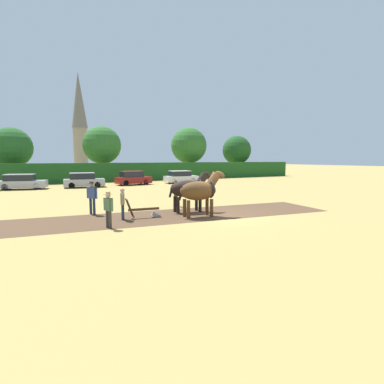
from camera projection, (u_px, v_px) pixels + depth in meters
name	position (u px, v px, depth m)	size (l,w,h in m)	color
ground_plane	(222.00, 216.00, 15.93)	(240.00, 240.00, 0.00)	#A88E4C
plowed_furrow_strip	(132.00, 219.00, 15.12)	(21.99, 3.99, 0.01)	brown
hedgerow	(108.00, 172.00, 39.44)	(62.24, 1.50, 2.49)	#1E511E
tree_left	(11.00, 148.00, 37.15)	(4.96, 4.96, 6.90)	brown
tree_center_left	(102.00, 145.00, 42.30)	(5.31, 5.31, 7.60)	#423323
tree_center	(189.00, 146.00, 48.46)	(5.77, 5.77, 8.05)	#423323
tree_center_right	(237.00, 150.00, 53.05)	(5.05, 5.05, 7.06)	#423323
church_spire	(80.00, 121.00, 65.44)	(3.34, 3.34, 21.67)	gray
draft_horse_lead_left	(200.00, 190.00, 15.51)	(2.69, 1.25, 2.45)	#513319
draft_horse_lead_right	(189.00, 189.00, 16.93)	(2.70, 1.21, 2.35)	black
plow	(147.00, 211.00, 15.36)	(1.82, 0.53, 1.13)	#4C331E
farmer_at_plow	(123.00, 202.00, 14.77)	(0.32, 0.63, 1.59)	#28334C
farmer_beside_team	(176.00, 191.00, 19.01)	(0.42, 0.65, 1.66)	#38332D
farmer_onlooker_left	(108.00, 207.00, 12.97)	(0.40, 0.61, 1.60)	#38332D
farmer_onlooker_right	(92.00, 195.00, 16.20)	(0.48, 0.56, 1.80)	#28334C
parked_car_left	(22.00, 182.00, 29.60)	(4.63, 2.55, 1.52)	#A8A8B2
parked_car_center_left	(84.00, 180.00, 31.71)	(4.25, 2.16, 1.56)	#9E9EA8
parked_car_center	(133.00, 178.00, 34.86)	(4.19, 2.14, 1.61)	maroon
parked_car_center_right	(181.00, 177.00, 37.31)	(4.18, 1.96, 1.55)	silver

